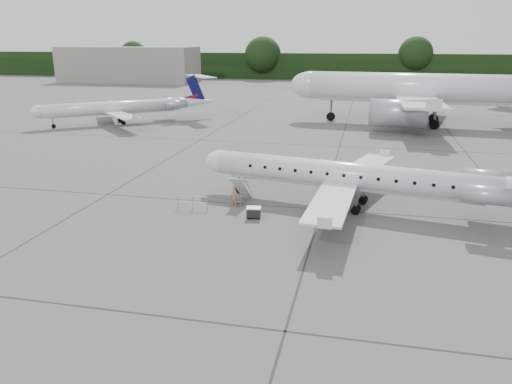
# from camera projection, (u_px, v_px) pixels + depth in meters

# --- Properties ---
(ground) EXTENTS (320.00, 320.00, 0.00)m
(ground) POSITION_uv_depth(u_px,v_px,m) (369.00, 241.00, 30.97)
(ground) COLOR #565653
(ground) RESTS_ON ground
(treeline) EXTENTS (260.00, 4.00, 8.00)m
(treeline) POSITION_uv_depth(u_px,v_px,m) (372.00, 67.00, 151.19)
(treeline) COLOR black
(treeline) RESTS_ON ground
(terminal_building) EXTENTS (40.00, 14.00, 10.00)m
(terminal_building) POSITION_uv_depth(u_px,v_px,m) (128.00, 65.00, 146.66)
(terminal_building) COLOR gray
(terminal_building) RESTS_ON ground
(main_regional_jet) EXTENTS (29.79, 23.92, 6.82)m
(main_regional_jet) POSITION_uv_depth(u_px,v_px,m) (349.00, 163.00, 36.38)
(main_regional_jet) COLOR silver
(main_regional_jet) RESTS_ON ground
(airstair) EXTENTS (1.25, 2.30, 2.14)m
(airstair) POSITION_uv_depth(u_px,v_px,m) (241.00, 189.00, 38.20)
(airstair) COLOR silver
(airstair) RESTS_ON ground
(passenger) EXTENTS (0.73, 0.67, 1.67)m
(passenger) POSITION_uv_depth(u_px,v_px,m) (234.00, 196.00, 37.18)
(passenger) COLOR #926A4F
(passenger) RESTS_ON ground
(safety_railing) EXTENTS (2.20, 0.26, 1.00)m
(safety_railing) POSITION_uv_depth(u_px,v_px,m) (193.00, 203.00, 36.61)
(safety_railing) COLOR gray
(safety_railing) RESTS_ON ground
(baggage_cart) EXTENTS (1.06, 0.91, 0.83)m
(baggage_cart) POSITION_uv_depth(u_px,v_px,m) (254.00, 212.00, 34.95)
(baggage_cart) COLOR black
(baggage_cart) RESTS_ON ground
(bg_narrowbody) EXTENTS (43.86, 33.44, 14.82)m
(bg_narrowbody) POSITION_uv_depth(u_px,v_px,m) (424.00, 73.00, 71.09)
(bg_narrowbody) COLOR silver
(bg_narrowbody) RESTS_ON ground
(bg_regional_left) EXTENTS (31.47, 30.34, 6.71)m
(bg_regional_left) POSITION_uv_depth(u_px,v_px,m) (114.00, 101.00, 73.14)
(bg_regional_left) COLOR silver
(bg_regional_left) RESTS_ON ground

